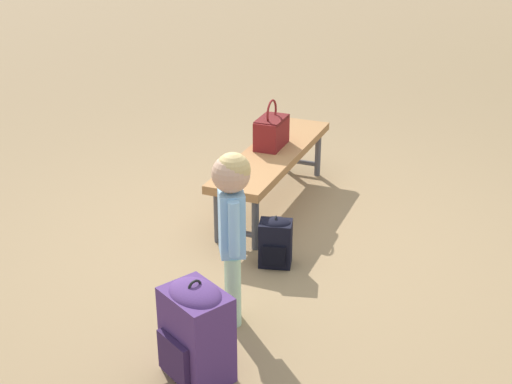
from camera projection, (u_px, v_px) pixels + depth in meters
The scene contains 6 objects.
ground_plane at pixel (266, 248), 4.60m from camera, with size 40.00×40.00×0.00m, color #8C704C.
park_bench at pixel (273, 158), 5.07m from camera, with size 1.62×0.50×0.45m.
handbag at pixel (272, 131), 5.08m from camera, with size 0.33×0.20×0.37m.
child_standing at pixel (232, 212), 3.56m from camera, with size 0.25×0.20×1.01m.
backpack_large at pixel (196, 329), 3.28m from camera, with size 0.38×0.41×0.56m.
backpack_small at pixel (275, 240), 4.33m from camera, with size 0.21×0.23×0.35m.
Camera 1 is at (3.86, 1.21, 2.23)m, focal length 47.35 mm.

